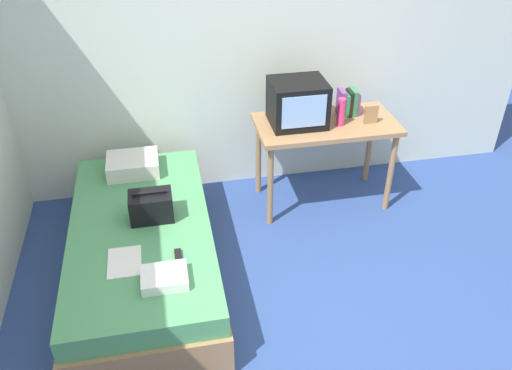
% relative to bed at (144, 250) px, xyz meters
% --- Properties ---
extents(ground_plane, '(8.00, 8.00, 0.00)m').
position_rel_bed_xyz_m(ground_plane, '(0.98, -0.81, -0.23)').
color(ground_plane, '#2D4784').
extents(wall_back, '(5.20, 0.10, 2.60)m').
position_rel_bed_xyz_m(wall_back, '(0.98, 1.19, 1.07)').
color(wall_back, silver).
rests_on(wall_back, ground).
extents(bed, '(1.00, 2.00, 0.47)m').
position_rel_bed_xyz_m(bed, '(0.00, 0.00, 0.00)').
color(bed, '#9E754C').
rests_on(bed, ground).
extents(desk, '(1.16, 0.60, 0.78)m').
position_rel_bed_xyz_m(desk, '(1.56, 0.68, 0.44)').
color(desk, '#9E754C').
rests_on(desk, ground).
extents(tv, '(0.44, 0.39, 0.36)m').
position_rel_bed_xyz_m(tv, '(1.31, 0.71, 0.72)').
color(tv, black).
rests_on(tv, desk).
extents(water_bottle, '(0.06, 0.06, 0.23)m').
position_rel_bed_xyz_m(water_bottle, '(1.65, 0.61, 0.66)').
color(water_bottle, '#E53372').
rests_on(water_bottle, desk).
extents(book_row, '(0.17, 0.15, 0.22)m').
position_rel_bed_xyz_m(book_row, '(1.77, 0.78, 0.65)').
color(book_row, '#7A3D89').
rests_on(book_row, desk).
extents(picture_frame, '(0.11, 0.02, 0.16)m').
position_rel_bed_xyz_m(picture_frame, '(1.90, 0.59, 0.62)').
color(picture_frame, '#9E754C').
rests_on(picture_frame, desk).
extents(pillow, '(0.41, 0.33, 0.13)m').
position_rel_bed_xyz_m(pillow, '(-0.03, 0.72, 0.30)').
color(pillow, silver).
rests_on(pillow, bed).
extents(handbag, '(0.30, 0.20, 0.22)m').
position_rel_bed_xyz_m(handbag, '(0.09, 0.06, 0.34)').
color(handbag, black).
rests_on(handbag, bed).
extents(magazine, '(0.21, 0.29, 0.01)m').
position_rel_bed_xyz_m(magazine, '(-0.10, -0.38, 0.24)').
color(magazine, white).
rests_on(magazine, bed).
extents(remote_dark, '(0.04, 0.16, 0.02)m').
position_rel_bed_xyz_m(remote_dark, '(0.24, -0.42, 0.25)').
color(remote_dark, black).
rests_on(remote_dark, bed).
extents(folded_towel, '(0.28, 0.22, 0.07)m').
position_rel_bed_xyz_m(folded_towel, '(0.14, -0.61, 0.27)').
color(folded_towel, white).
rests_on(folded_towel, bed).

